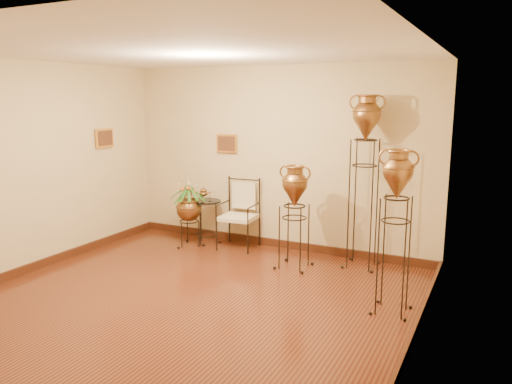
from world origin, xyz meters
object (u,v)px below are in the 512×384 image
at_px(planter_urn, 189,206).
at_px(side_table, 206,221).
at_px(armchair, 238,215).
at_px(amphora_tall, 364,180).
at_px(amphora_mid, 395,231).

distance_m(planter_urn, side_table, 0.40).
height_order(planter_urn, side_table, planter_urn).
distance_m(planter_urn, armchair, 0.80).
bearing_deg(armchair, side_table, 174.99).
bearing_deg(planter_urn, side_table, 54.38).
bearing_deg(amphora_tall, planter_urn, -175.17).
relative_size(amphora_mid, armchair, 1.69).
xyz_separation_m(amphora_tall, amphora_mid, (0.69, -1.34, -0.30)).
relative_size(amphora_tall, side_table, 2.68).
bearing_deg(armchair, amphora_tall, -4.93).
height_order(amphora_tall, armchair, amphora_tall).
xyz_separation_m(amphora_mid, side_table, (-3.23, 1.34, -0.55)).
bearing_deg(amphora_tall, side_table, 179.98).
xyz_separation_m(amphora_tall, planter_urn, (-2.70, -0.23, -0.57)).
xyz_separation_m(amphora_mid, planter_urn, (-3.39, 1.11, -0.27)).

